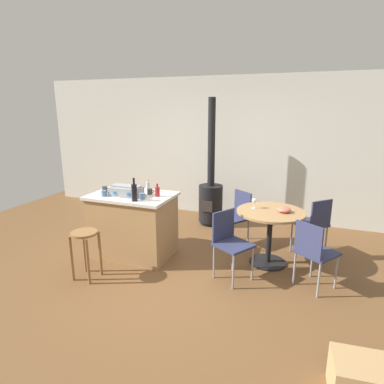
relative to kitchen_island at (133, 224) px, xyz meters
name	(u,v)px	position (x,y,z in m)	size (l,w,h in m)	color
ground_plane	(173,269)	(0.73, -0.24, -0.46)	(8.80, 8.80, 0.00)	brown
back_wall	(224,148)	(0.73, 2.30, 0.89)	(8.00, 0.10, 2.70)	beige
kitchen_island	(133,224)	(0.00, 0.00, 0.00)	(1.18, 0.79, 0.91)	#A37A4C
wooden_stool	(85,244)	(-0.20, -0.83, 0.00)	(0.33, 0.33, 0.62)	olive
dining_table	(270,224)	(1.91, 0.39, 0.12)	(0.92, 0.92, 0.77)	black
folding_chair_near	(314,250)	(2.48, -0.10, 0.04)	(0.56, 0.56, 0.85)	navy
folding_chair_far	(314,222)	(2.47, 0.85, 0.06)	(0.57, 0.57, 0.88)	navy
folding_chair_left	(237,214)	(1.33, 0.88, 0.04)	(0.56, 0.56, 0.85)	navy
folding_chair_right	(230,240)	(1.49, -0.17, 0.05)	(0.55, 0.55, 0.86)	navy
wood_stove	(211,195)	(0.67, 1.64, 0.10)	(0.44, 0.45, 2.29)	black
toolbox	(126,191)	(-0.04, -0.08, 0.52)	(0.43, 0.26, 0.15)	gray
bottle_0	(148,186)	(0.13, 0.25, 0.53)	(0.06, 0.06, 0.19)	#B7B2AD
bottle_1	(134,192)	(0.21, -0.28, 0.58)	(0.07, 0.07, 0.31)	black
bottle_2	(157,191)	(0.39, 0.04, 0.52)	(0.07, 0.07, 0.18)	maroon
cup_0	(150,191)	(0.24, 0.11, 0.50)	(0.11, 0.07, 0.08)	#383838
cup_1	(142,196)	(0.27, -0.17, 0.50)	(0.11, 0.07, 0.08)	#4C7099
cup_2	(105,189)	(-0.42, -0.05, 0.50)	(0.11, 0.07, 0.09)	#383838
cup_3	(104,193)	(-0.31, -0.22, 0.50)	(0.11, 0.07, 0.08)	#4C7099
wine_glass	(254,201)	(1.67, 0.43, 0.41)	(0.07, 0.07, 0.14)	silver
serving_bowl	(284,210)	(2.08, 0.40, 0.34)	(0.18, 0.18, 0.07)	#DB6651
cardboard_box	(367,382)	(2.90, -1.60, -0.30)	(0.50, 0.36, 0.32)	tan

